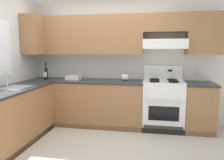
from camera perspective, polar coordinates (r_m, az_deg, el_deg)
The scene contains 8 objects.
ground_plane at distance 3.39m, azimuth -6.59°, elevation -18.57°, with size 7.04×7.04×0.00m, color beige.
wall_back at distance 4.46m, azimuth 3.75°, elevation 7.52°, with size 4.68×0.57×2.55m.
counter_back_run at distance 4.36m, azimuth -1.69°, elevation -6.12°, with size 3.60×0.65×0.91m.
counter_left_run at distance 3.75m, azimuth -25.46°, elevation -9.10°, with size 0.63×1.91×1.13m.
stove at distance 4.29m, azimuth 13.23°, elevation -6.21°, with size 0.76×0.62×1.20m.
wine_bottle at distance 4.60m, azimuth -16.93°, elevation 1.84°, with size 0.08×0.08×0.35m.
bowl at distance 4.49m, azimuth -10.05°, elevation 0.48°, with size 0.28×0.24×0.08m.
paper_towel_roll at distance 4.28m, azimuth 3.47°, elevation 0.72°, with size 0.12×0.13×0.13m.
Camera 1 is at (0.89, -2.90, 1.51)m, focal length 34.79 mm.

